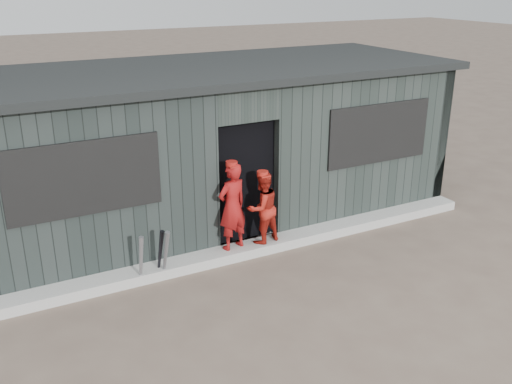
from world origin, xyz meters
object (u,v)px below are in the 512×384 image
player_grey_back (266,198)px  bat_mid (165,255)px  bat_left (141,261)px  player_red_left (232,206)px  player_red_right (262,208)px  bat_right (160,254)px  dugout (210,145)px

player_grey_back → bat_mid: bearing=26.1°
bat_left → player_red_left: player_red_left is taller
bat_left → player_grey_back: 2.42m
player_red_left → player_red_right: 0.51m
player_red_right → player_grey_back: bearing=-134.4°
bat_left → player_grey_back: (2.31, 0.69, 0.24)m
player_red_right → player_grey_back: (0.34, 0.50, -0.08)m
bat_right → player_grey_back: bearing=16.9°
bat_right → player_red_left: bearing=5.9°
bat_mid → dugout: 2.57m
player_grey_back → dugout: bearing=-62.2°
bat_left → player_red_right: (1.97, 0.19, 0.33)m
bat_left → player_red_left: size_ratio=0.57×
bat_left → bat_mid: size_ratio=0.93×
bat_mid → bat_right: (-0.04, 0.12, -0.03)m
bat_mid → player_grey_back: (1.97, 0.73, 0.22)m
bat_left → bat_right: bearing=15.7°
bat_mid → player_grey_back: player_grey_back is taller
player_grey_back → player_red_left: bearing=36.3°
bat_mid → dugout: dugout is taller
bat_right → player_red_left: size_ratio=0.56×
player_red_left → dugout: 1.75m
player_grey_back → dugout: 1.42m
player_red_left → dugout: bearing=-116.7°
dugout → bat_right: bearing=-131.0°
dugout → player_red_left: bearing=-102.5°
bat_mid → dugout: (1.50, 1.89, 0.89)m
player_grey_back → bat_left: bearing=22.6°
player_grey_back → dugout: (-0.47, 1.16, 0.66)m
player_red_right → player_grey_back: player_red_right is taller
player_red_left → player_red_right: (0.50, -0.01, -0.11)m
bat_left → bat_right: (0.30, 0.08, -0.00)m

